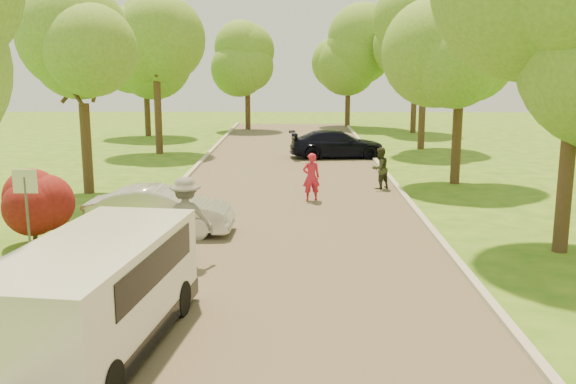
{
  "coord_description": "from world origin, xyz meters",
  "views": [
    {
      "loc": [
        0.35,
        -10.18,
        4.54
      ],
      "look_at": [
        0.14,
        5.82,
        1.3
      ],
      "focal_mm": 40.0,
      "sensor_mm": 36.0,
      "label": 1
    }
  ],
  "objects_px": {
    "person_striped": "(311,177)",
    "silver_sedan": "(160,211)",
    "dark_sedan": "(337,144)",
    "longboard": "(187,259)",
    "person_olive": "(380,168)",
    "minivan": "(97,293)",
    "street_sign": "(26,196)",
    "skateboarder": "(186,218)"
  },
  "relations": [
    {
      "from": "person_striped",
      "to": "silver_sedan",
      "type": "bearing_deg",
      "value": 34.37
    },
    {
      "from": "dark_sedan",
      "to": "longboard",
      "type": "xyz_separation_m",
      "value": [
        -4.47,
        -16.75,
        -0.56
      ]
    },
    {
      "from": "person_olive",
      "to": "silver_sedan",
      "type": "bearing_deg",
      "value": 5.32
    },
    {
      "from": "silver_sedan",
      "to": "person_striped",
      "type": "xyz_separation_m",
      "value": [
        4.14,
        4.27,
        0.17
      ]
    },
    {
      "from": "minivan",
      "to": "silver_sedan",
      "type": "bearing_deg",
      "value": 101.27
    },
    {
      "from": "person_olive",
      "to": "dark_sedan",
      "type": "bearing_deg",
      "value": -120.45
    },
    {
      "from": "minivan",
      "to": "silver_sedan",
      "type": "height_order",
      "value": "minivan"
    },
    {
      "from": "street_sign",
      "to": "silver_sedan",
      "type": "relative_size",
      "value": 0.56
    },
    {
      "from": "silver_sedan",
      "to": "person_striped",
      "type": "bearing_deg",
      "value": -42.78
    },
    {
      "from": "silver_sedan",
      "to": "minivan",
      "type": "bearing_deg",
      "value": -174.63
    },
    {
      "from": "street_sign",
      "to": "minivan",
      "type": "height_order",
      "value": "street_sign"
    },
    {
      "from": "silver_sedan",
      "to": "skateboarder",
      "type": "height_order",
      "value": "skateboarder"
    },
    {
      "from": "dark_sedan",
      "to": "person_striped",
      "type": "relative_size",
      "value": 2.85
    },
    {
      "from": "longboard",
      "to": "street_sign",
      "type": "bearing_deg",
      "value": -9.38
    },
    {
      "from": "street_sign",
      "to": "skateboarder",
      "type": "xyz_separation_m",
      "value": [
        3.65,
        -0.09,
        -0.49
      ]
    },
    {
      "from": "longboard",
      "to": "silver_sedan",
      "type": "bearing_deg",
      "value": -74.04
    },
    {
      "from": "person_striped",
      "to": "dark_sedan",
      "type": "bearing_deg",
      "value": -109.99
    },
    {
      "from": "street_sign",
      "to": "person_striped",
      "type": "bearing_deg",
      "value": 45.53
    },
    {
      "from": "minivan",
      "to": "dark_sedan",
      "type": "xyz_separation_m",
      "value": [
        5.12,
        21.27,
        -0.29
      ]
    },
    {
      "from": "skateboarder",
      "to": "person_olive",
      "type": "distance_m",
      "value": 10.52
    },
    {
      "from": "minivan",
      "to": "longboard",
      "type": "xyz_separation_m",
      "value": [
        0.65,
        4.52,
        -0.85
      ]
    },
    {
      "from": "skateboarder",
      "to": "person_olive",
      "type": "bearing_deg",
      "value": -129.73
    },
    {
      "from": "dark_sedan",
      "to": "person_olive",
      "type": "bearing_deg",
      "value": -177.7
    },
    {
      "from": "skateboarder",
      "to": "person_olive",
      "type": "xyz_separation_m",
      "value": [
        5.54,
        8.93,
        -0.31
      ]
    },
    {
      "from": "dark_sedan",
      "to": "minivan",
      "type": "bearing_deg",
      "value": 161.01
    },
    {
      "from": "dark_sedan",
      "to": "person_olive",
      "type": "relative_size",
      "value": 3.02
    },
    {
      "from": "person_striped",
      "to": "skateboarder",
      "type": "bearing_deg",
      "value": 54.88
    },
    {
      "from": "person_olive",
      "to": "person_striped",
      "type": "bearing_deg",
      "value": 1.05
    },
    {
      "from": "street_sign",
      "to": "longboard",
      "type": "relative_size",
      "value": 2.17
    },
    {
      "from": "dark_sedan",
      "to": "silver_sedan",
      "type": "bearing_deg",
      "value": 152.9
    },
    {
      "from": "silver_sedan",
      "to": "dark_sedan",
      "type": "height_order",
      "value": "dark_sedan"
    },
    {
      "from": "person_olive",
      "to": "longboard",
      "type": "bearing_deg",
      "value": 20.0
    },
    {
      "from": "person_olive",
      "to": "skateboarder",
      "type": "bearing_deg",
      "value": 20.0
    },
    {
      "from": "longboard",
      "to": "skateboarder",
      "type": "bearing_deg",
      "value": 127.06
    },
    {
      "from": "minivan",
      "to": "person_striped",
      "type": "height_order",
      "value": "minivan"
    },
    {
      "from": "silver_sedan",
      "to": "person_striped",
      "type": "relative_size",
      "value": 2.41
    },
    {
      "from": "longboard",
      "to": "skateboarder",
      "type": "relative_size",
      "value": 0.53
    },
    {
      "from": "silver_sedan",
      "to": "street_sign",
      "type": "bearing_deg",
      "value": 136.28
    },
    {
      "from": "silver_sedan",
      "to": "longboard",
      "type": "relative_size",
      "value": 3.88
    },
    {
      "from": "dark_sedan",
      "to": "longboard",
      "type": "height_order",
      "value": "dark_sedan"
    },
    {
      "from": "street_sign",
      "to": "skateboarder",
      "type": "distance_m",
      "value": 3.68
    },
    {
      "from": "longboard",
      "to": "minivan",
      "type": "bearing_deg",
      "value": 73.94
    }
  ]
}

